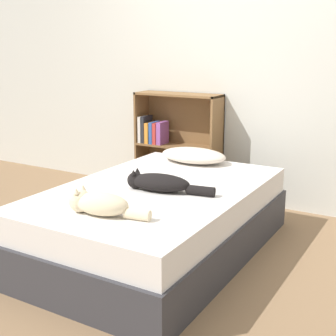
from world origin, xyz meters
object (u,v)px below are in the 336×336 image
cat_dark (159,183)px  bookshelf (176,143)px  cat_light (99,204)px  bed (157,220)px  pillow (193,155)px

cat_dark → bookshelf: (-0.59, 1.28, -0.02)m
cat_light → cat_dark: cat_light is taller
bed → pillow: pillow is taller
bed → cat_dark: size_ratio=3.20×
bed → cat_light: bearing=-90.4°
cat_light → bookshelf: 1.90m
pillow → bed: bearing=-81.3°
bed → cat_dark: cat_dark is taller
pillow → bookshelf: bearing=132.4°
cat_dark → cat_light: bearing=74.3°
pillow → cat_light: bearing=-85.4°
pillow → cat_dark: 0.83m
pillow → cat_light: size_ratio=1.12×
pillow → cat_light: 1.37m
cat_dark → bed: bearing=-59.6°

